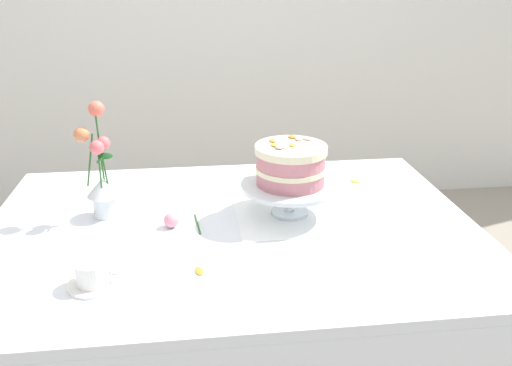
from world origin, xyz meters
TOP-DOWN VIEW (x-y plane):
  - dining_table at (0.00, -0.02)m, footprint 1.40×1.00m
  - linen_napkin at (0.17, 0.05)m, footprint 0.32×0.32m
  - cake_stand at (0.17, 0.05)m, footprint 0.29×0.29m
  - layer_cake at (0.17, 0.05)m, footprint 0.21×0.21m
  - flower_vase at (-0.37, 0.10)m, footprint 0.11×0.10m
  - teacup at (-0.34, -0.28)m, footprint 0.12×0.12m
  - fallen_rose at (-0.17, 0.01)m, footprint 0.10×0.13m
  - loose_petal_0 at (0.45, 0.28)m, footprint 0.04×0.04m
  - loose_petal_1 at (-0.10, -0.25)m, footprint 0.03×0.04m

SIDE VIEW (x-z plane):
  - dining_table at x=0.00m, z-range 0.28..1.02m
  - linen_napkin at x=0.17m, z-range 0.74..0.74m
  - loose_petal_0 at x=0.45m, z-range 0.74..0.74m
  - loose_petal_1 at x=-0.10m, z-range 0.74..0.74m
  - fallen_rose at x=-0.17m, z-range 0.74..0.78m
  - teacup at x=-0.34m, z-range 0.74..0.80m
  - cake_stand at x=0.17m, z-range 0.77..0.87m
  - flower_vase at x=-0.37m, z-range 0.69..1.03m
  - layer_cake at x=0.17m, z-range 0.84..0.96m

